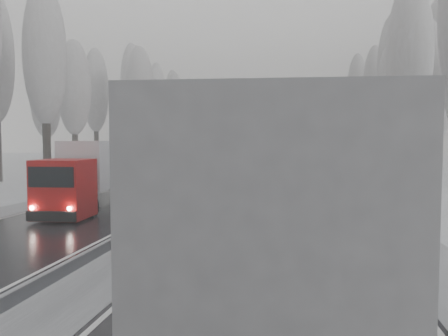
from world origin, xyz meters
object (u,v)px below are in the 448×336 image
(box_truck_distant, at_px, (294,153))
(truck_red_white, at_px, (112,166))
(truck_grey_tarp, at_px, (270,190))
(truck_red_red, at_px, (197,153))
(truck_cream_box, at_px, (308,158))
(truck_blue_box, at_px, (241,169))

(box_truck_distant, bearing_deg, truck_red_white, -104.22)
(truck_grey_tarp, bearing_deg, truck_red_white, 123.54)
(truck_red_red, bearing_deg, truck_cream_box, -46.22)
(truck_red_white, distance_m, truck_red_red, 20.95)
(truck_blue_box, xyz_separation_m, box_truck_distant, (2.93, 65.13, -0.61))
(truck_grey_tarp, height_order, truck_red_white, truck_grey_tarp)
(truck_blue_box, relative_size, truck_red_red, 0.83)
(truck_blue_box, distance_m, truck_red_white, 8.32)
(truck_grey_tarp, distance_m, truck_blue_box, 16.48)
(truck_cream_box, bearing_deg, truck_red_red, 134.60)
(truck_grey_tarp, distance_m, truck_red_white, 18.46)
(truck_blue_box, relative_size, box_truck_distant, 1.75)
(truck_grey_tarp, height_order, truck_blue_box, truck_grey_tarp)
(truck_cream_box, xyz_separation_m, truck_red_white, (-12.65, -10.57, -0.22))
(truck_cream_box, xyz_separation_m, box_truck_distant, (-1.54, 56.02, -0.98))
(box_truck_distant, bearing_deg, truck_cream_box, -93.17)
(truck_cream_box, relative_size, box_truck_distant, 2.04)
(truck_cream_box, bearing_deg, box_truck_distant, 87.29)
(box_truck_distant, xyz_separation_m, truck_red_red, (-10.34, -45.66, 1.07))
(truck_blue_box, height_order, truck_red_white, truck_red_white)
(truck_cream_box, height_order, truck_red_white, truck_cream_box)
(truck_grey_tarp, relative_size, truck_blue_box, 1.20)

